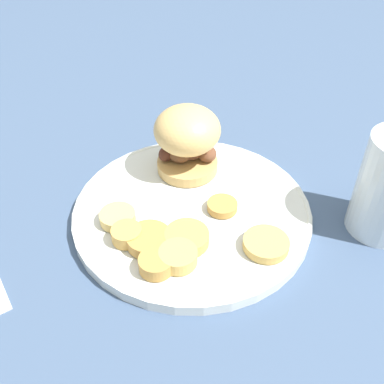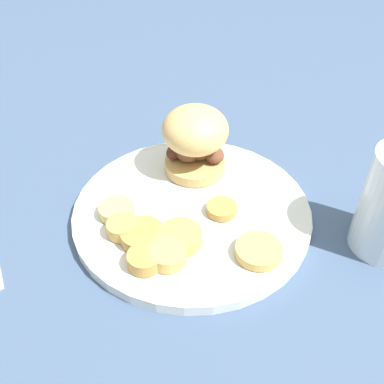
# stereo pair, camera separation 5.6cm
# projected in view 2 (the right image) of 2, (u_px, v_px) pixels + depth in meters

# --- Properties ---
(ground_plane) EXTENTS (4.00, 4.00, 0.00)m
(ground_plane) POSITION_uv_depth(u_px,v_px,m) (192.00, 216.00, 0.58)
(ground_plane) COLOR #3D5170
(dinner_plate) EXTENTS (0.30, 0.30, 0.02)m
(dinner_plate) POSITION_uv_depth(u_px,v_px,m) (192.00, 211.00, 0.58)
(dinner_plate) COLOR silver
(dinner_plate) RESTS_ON ground_plane
(sandwich) EXTENTS (0.09, 0.10, 0.10)m
(sandwich) POSITION_uv_depth(u_px,v_px,m) (193.00, 138.00, 0.60)
(sandwich) COLOR tan
(sandwich) RESTS_ON dinner_plate
(potato_round_0) EXTENTS (0.05, 0.05, 0.01)m
(potato_round_0) POSITION_uv_depth(u_px,v_px,m) (259.00, 251.00, 0.51)
(potato_round_0) COLOR tan
(potato_round_0) RESTS_ON dinner_plate
(potato_round_1) EXTENTS (0.04, 0.04, 0.02)m
(potato_round_1) POSITION_uv_depth(u_px,v_px,m) (122.00, 228.00, 0.53)
(potato_round_1) COLOR tan
(potato_round_1) RESTS_ON dinner_plate
(potato_round_2) EXTENTS (0.04, 0.04, 0.02)m
(potato_round_2) POSITION_uv_depth(u_px,v_px,m) (168.00, 255.00, 0.50)
(potato_round_2) COLOR tan
(potato_round_2) RESTS_ON dinner_plate
(potato_round_3) EXTENTS (0.04, 0.04, 0.01)m
(potato_round_3) POSITION_uv_depth(u_px,v_px,m) (222.00, 209.00, 0.56)
(potato_round_3) COLOR #BC8942
(potato_round_3) RESTS_ON dinner_plate
(potato_round_4) EXTENTS (0.04, 0.04, 0.02)m
(potato_round_4) POSITION_uv_depth(u_px,v_px,m) (145.00, 259.00, 0.50)
(potato_round_4) COLOR #BC8942
(potato_round_4) RESTS_ON dinner_plate
(potato_round_5) EXTENTS (0.05, 0.05, 0.02)m
(potato_round_5) POSITION_uv_depth(u_px,v_px,m) (180.00, 237.00, 0.52)
(potato_round_5) COLOR tan
(potato_round_5) RESTS_ON dinner_plate
(potato_round_6) EXTENTS (0.05, 0.05, 0.01)m
(potato_round_6) POSITION_uv_depth(u_px,v_px,m) (143.00, 235.00, 0.53)
(potato_round_6) COLOR #BC8942
(potato_round_6) RESTS_ON dinner_plate
(potato_round_7) EXTENTS (0.04, 0.04, 0.01)m
(potato_round_7) POSITION_uv_depth(u_px,v_px,m) (117.00, 210.00, 0.56)
(potato_round_7) COLOR #DBB766
(potato_round_7) RESTS_ON dinner_plate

